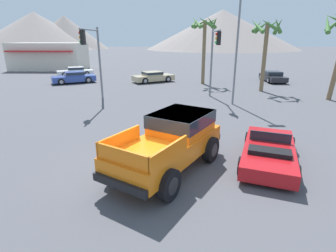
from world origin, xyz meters
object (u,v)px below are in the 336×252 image
orange_pickup_truck (172,138)px  parked_car_tan (153,77)px  parked_car_white (75,71)px  traffic_light_crosswalk (214,51)px  street_lamp_post (238,33)px  parked_car_dark (273,76)px  traffic_light_main (93,50)px  palm_tree_short (204,33)px  palm_tree_tall (266,37)px  red_convertible_car (269,152)px  parked_car_blue (74,77)px

orange_pickup_truck → parked_car_tan: bearing=127.3°
parked_car_white → traffic_light_crosswalk: 21.34m
street_lamp_post → parked_car_dark: bearing=58.3°
traffic_light_main → palm_tree_short: (8.84, 9.20, 1.34)m
palm_tree_tall → red_convertible_car: bearing=-106.1°
orange_pickup_truck → traffic_light_crosswalk: (3.06, 11.60, 2.62)m
traffic_light_crosswalk → palm_tree_short: palm_tree_short is taller
palm_tree_tall → street_lamp_post: bearing=-124.8°
red_convertible_car → palm_tree_short: bearing=111.4°
red_convertible_car → parked_car_white: bearing=143.1°
palm_tree_tall → orange_pickup_truck: bearing=-117.6°
orange_pickup_truck → parked_car_blue: bearing=150.0°
traffic_light_main → palm_tree_tall: bearing=110.3°
orange_pickup_truck → traffic_light_main: 12.04m
red_convertible_car → palm_tree_tall: 16.10m
traffic_light_main → palm_tree_tall: palm_tree_tall is taller
traffic_light_main → traffic_light_crosswalk: (8.80, 1.36, -0.06)m
palm_tree_tall → palm_tree_short: bearing=140.2°
palm_tree_tall → parked_car_dark: bearing=61.3°
parked_car_dark → parked_car_blue: size_ratio=0.91×
parked_car_blue → orange_pickup_truck: bearing=-179.8°
traffic_light_main → traffic_light_crosswalk: traffic_light_main is taller
traffic_light_crosswalk → palm_tree_tall: palm_tree_tall is taller
traffic_light_crosswalk → street_lamp_post: bearing=41.5°
traffic_light_crosswalk → parked_car_blue: bearing=-119.7°
street_lamp_post → parked_car_white: bearing=138.3°
parked_car_tan → street_lamp_post: 13.01m
red_convertible_car → parked_car_blue: parked_car_blue is taller
street_lamp_post → palm_tree_tall: 6.39m
parked_car_tan → palm_tree_tall: (10.32, -5.05, 4.18)m
parked_car_blue → traffic_light_crosswalk: bearing=-148.6°
palm_tree_tall → palm_tree_short: palm_tree_short is taller
parked_car_tan → parked_car_blue: 8.61m
parked_car_tan → street_lamp_post: street_lamp_post is taller
street_lamp_post → traffic_light_main: bearing=179.2°
traffic_light_main → parked_car_blue: bearing=-151.2°
parked_car_dark → traffic_light_crosswalk: (-8.12, -9.50, 3.17)m
red_convertible_car → parked_car_blue: bearing=146.9°
palm_tree_short → parked_car_tan: bearing=170.0°
parked_car_blue → street_lamp_post: 18.45m
street_lamp_post → palm_tree_short: size_ratio=1.23×
parked_car_tan → orange_pickup_truck: bearing=-23.6°
orange_pickup_truck → parked_car_white: size_ratio=1.14×
parked_car_blue → red_convertible_car: bearing=-171.5°
traffic_light_main → parked_car_dark: bearing=122.7°
red_convertible_car → traffic_light_main: size_ratio=0.89×
parked_car_dark → parked_car_tan: parked_car_tan is taller
traffic_light_crosswalk → parked_car_white: bearing=-131.1°
traffic_light_main → palm_tree_short: size_ratio=0.80×
traffic_light_crosswalk → palm_tree_short: bearing=179.7°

